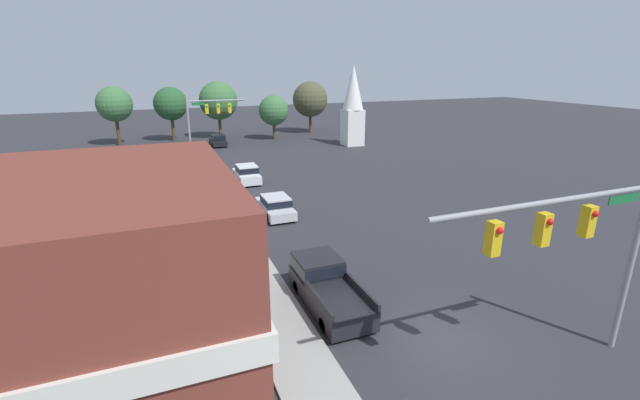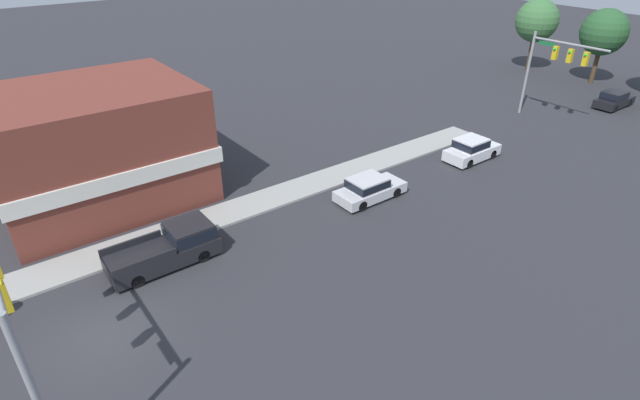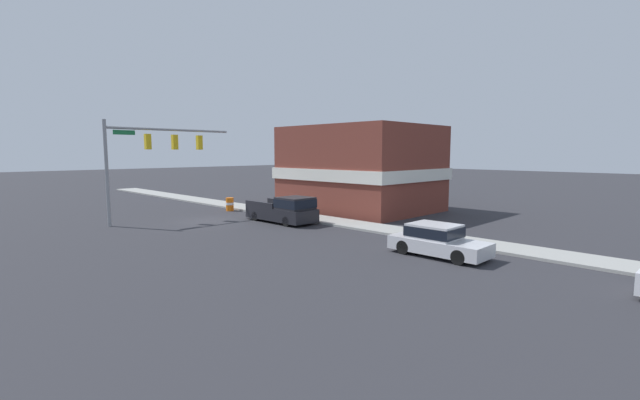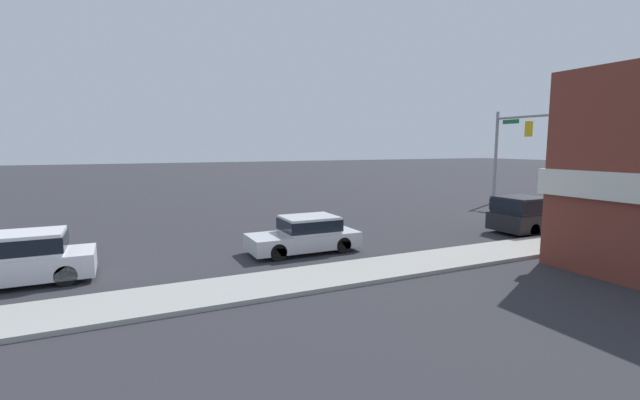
# 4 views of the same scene
# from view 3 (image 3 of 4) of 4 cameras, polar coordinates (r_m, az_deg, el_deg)

# --- Properties ---
(ground_plane) EXTENTS (200.00, 200.00, 0.00)m
(ground_plane) POSITION_cam_3_polar(r_m,az_deg,el_deg) (30.91, -14.51, -2.71)
(ground_plane) COLOR #2D2D33
(sidewalk_curb) EXTENTS (2.40, 60.00, 0.14)m
(sidewalk_curb) POSITION_cam_3_polar(r_m,az_deg,el_deg) (34.11, -6.24, -1.59)
(sidewalk_curb) COLOR #9E9E99
(sidewalk_curb) RESTS_ON ground
(near_signal_assembly) EXTENTS (9.06, 0.49, 6.86)m
(near_signal_assembly) POSITION_cam_3_polar(r_m,az_deg,el_deg) (31.71, -21.31, 6.55)
(near_signal_assembly) COLOR gray
(near_signal_assembly) RESTS_ON ground
(car_lead) EXTENTS (1.88, 4.49, 1.47)m
(car_lead) POSITION_cam_3_polar(r_m,az_deg,el_deg) (20.58, 15.33, -5.09)
(car_lead) COLOR black
(car_lead) RESTS_ON ground
(pickup_truck_parked) EXTENTS (2.09, 5.37, 1.83)m
(pickup_truck_parked) POSITION_cam_3_polar(r_m,az_deg,el_deg) (29.10, -4.59, -1.29)
(pickup_truck_parked) COLOR black
(pickup_truck_parked) RESTS_ON ground
(construction_barrel) EXTENTS (0.64, 0.64, 1.08)m
(construction_barrel) POSITION_cam_3_polar(r_m,az_deg,el_deg) (35.74, -11.94, -0.55)
(construction_barrel) COLOR orange
(construction_barrel) RESTS_ON ground
(corner_brick_building) EXTENTS (9.43, 11.47, 6.86)m
(corner_brick_building) POSITION_cam_3_polar(r_m,az_deg,el_deg) (35.58, 5.41, 4.11)
(corner_brick_building) COLOR brown
(corner_brick_building) RESTS_ON ground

